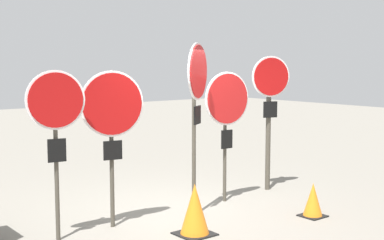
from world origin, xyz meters
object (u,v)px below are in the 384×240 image
(stop_sign_2, at_px, (197,87))
(stop_sign_4, at_px, (270,99))
(stop_sign_3, at_px, (227,107))
(traffic_cone_1, at_px, (195,210))
(stop_sign_1, at_px, (112,114))
(traffic_cone_0, at_px, (313,200))
(stop_sign_0, at_px, (56,114))

(stop_sign_2, xyz_separation_m, stop_sign_4, (2.06, 0.46, -0.30))
(stop_sign_3, distance_m, traffic_cone_1, 2.18)
(stop_sign_2, distance_m, stop_sign_4, 2.13)
(stop_sign_1, distance_m, stop_sign_4, 3.34)
(stop_sign_3, distance_m, traffic_cone_0, 2.02)
(stop_sign_0, height_order, traffic_cone_1, stop_sign_0)
(traffic_cone_0, bearing_deg, stop_sign_1, 151.82)
(stop_sign_2, relative_size, stop_sign_4, 1.07)
(stop_sign_1, relative_size, stop_sign_3, 1.02)
(stop_sign_0, height_order, stop_sign_2, stop_sign_2)
(stop_sign_1, bearing_deg, traffic_cone_0, -16.93)
(stop_sign_0, relative_size, stop_sign_2, 0.85)
(stop_sign_3, relative_size, traffic_cone_0, 4.23)
(stop_sign_3, relative_size, stop_sign_4, 0.89)
(stop_sign_0, distance_m, stop_sign_2, 2.16)
(stop_sign_2, height_order, traffic_cone_1, stop_sign_2)
(stop_sign_2, bearing_deg, stop_sign_4, -20.38)
(stop_sign_0, bearing_deg, traffic_cone_0, -10.62)
(stop_sign_4, xyz_separation_m, traffic_cone_1, (-2.65, -1.13, -1.31))
(stop_sign_2, bearing_deg, traffic_cone_0, -72.85)
(stop_sign_1, bearing_deg, stop_sign_4, 14.31)
(stop_sign_4, xyz_separation_m, traffic_cone_0, (-0.72, -1.58, -1.41))
(stop_sign_0, height_order, stop_sign_1, stop_sign_0)
(stop_sign_1, bearing_deg, stop_sign_2, -1.23)
(stop_sign_4, bearing_deg, traffic_cone_0, -94.23)
(stop_sign_0, xyz_separation_m, stop_sign_2, (2.13, -0.23, 0.30))
(stop_sign_2, height_order, stop_sign_3, stop_sign_2)
(stop_sign_2, xyz_separation_m, stop_sign_3, (0.91, 0.33, -0.38))
(stop_sign_0, bearing_deg, stop_sign_3, 12.56)
(stop_sign_0, distance_m, stop_sign_4, 4.19)
(traffic_cone_0, bearing_deg, stop_sign_4, 65.46)
(stop_sign_1, relative_size, traffic_cone_1, 3.15)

